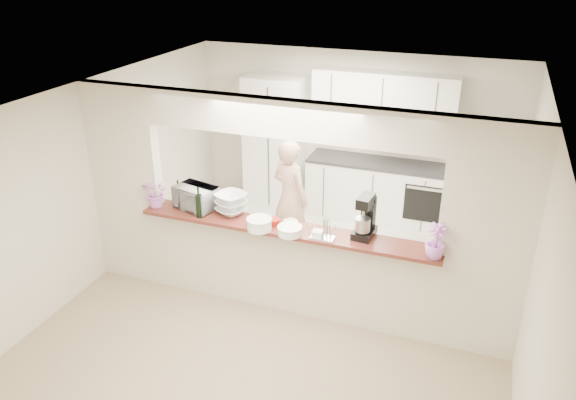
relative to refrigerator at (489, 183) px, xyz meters
The scene contains 19 objects.
floor 3.46m from the refrigerator, 127.72° to the right, with size 6.00×6.00×0.00m, color tan.
tile_overlay 2.48m from the refrigerator, 151.78° to the right, with size 5.00×2.90×0.01m, color beige.
partition 3.41m from the refrigerator, 127.72° to the right, with size 5.00×0.15×2.50m.
bar_counter 3.37m from the refrigerator, 127.68° to the right, with size 3.40×0.38×1.09m.
kitchen_cabinets 2.24m from the refrigerator, behind, with size 3.15×0.62×2.25m.
refrigerator is the anchor object (origin of this frame).
flower_left 4.57m from the refrigerator, 143.24° to the right, with size 0.31×0.27×0.34m, color #E87ACB.
wine_bottle_a 4.32m from the refrigerator, 143.15° to the right, with size 0.06×0.06×0.31m.
wine_bottle_b 4.16m from the refrigerator, 137.45° to the right, with size 0.07×0.07×0.37m.
toaster_oven 4.14m from the refrigerator, 140.91° to the right, with size 0.49×0.33×0.27m, color #9F9FA3.
serving_bowls 3.80m from the refrigerator, 136.61° to the right, with size 0.34×0.34×0.25m, color silver.
plate_stack_a 3.67m from the refrigerator, 129.00° to the right, with size 0.28×0.28×0.13m.
plate_stack_b 3.46m from the refrigerator, 124.47° to the right, with size 0.27×0.27×0.09m.
red_bowl 3.48m from the refrigerator, 129.38° to the right, with size 0.14×0.14×0.07m, color maroon.
tan_bowl 3.36m from the refrigerator, 126.73° to the right, with size 0.16×0.16×0.08m, color #C4A98A.
utensil_caddy 3.24m from the refrigerator, 119.74° to the right, with size 0.26×0.16×0.24m.
stand_mixer 2.88m from the refrigerator, 114.88° to the right, with size 0.23×0.34×0.47m.
flower_right 2.87m from the refrigerator, 99.13° to the right, with size 0.21×0.21×0.37m, color #BD6ECD.
person 2.84m from the refrigerator, 150.57° to the right, with size 0.59×0.39×1.63m, color #D9A18D.
Camera 1 is at (1.92, -5.15, 3.91)m, focal length 35.00 mm.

